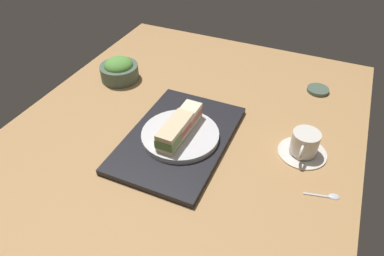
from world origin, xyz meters
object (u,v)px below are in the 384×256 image
object	(u,v)px
sandwich_far	(170,137)
small_sauce_dish	(318,90)
sandwich_middle	(180,125)
salad_bowl	(119,70)
sandwich_near	(189,115)
teaspoon	(330,196)
coffee_cup	(304,145)
sandwich_plate	(180,135)

from	to	relation	value
sandwich_far	small_sauce_dish	world-z (taller)	sandwich_far
sandwich_middle	small_sauce_dish	distance (cm)	53.02
salad_bowl	small_sauce_dish	bearing A→B (deg)	107.01
sandwich_near	teaspoon	size ratio (longest dim) A/B	0.92
sandwich_near	sandwich_far	bearing A→B (deg)	-2.09
coffee_cup	small_sauce_dish	xyz separation A→B (cm)	(-32.98, -0.78, -2.52)
sandwich_far	salad_bowl	bearing A→B (deg)	-129.09
sandwich_near	small_sauce_dish	size ratio (longest dim) A/B	1.10
sandwich_near	sandwich_far	world-z (taller)	sandwich_far
sandwich_near	sandwich_middle	distance (cm)	5.51
sandwich_far	teaspoon	bearing A→B (deg)	92.59
sandwich_plate	sandwich_far	size ratio (longest dim) A/B	2.62
sandwich_plate	salad_bowl	world-z (taller)	salad_bowl
sandwich_near	teaspoon	world-z (taller)	sandwich_near
small_sauce_dish	sandwich_near	bearing A→B (deg)	-40.69
salad_bowl	teaspoon	world-z (taller)	salad_bowl
coffee_cup	sandwich_middle	bearing A→B (deg)	-74.25
sandwich_plate	small_sauce_dish	size ratio (longest dim) A/B	3.00
sandwich_middle	coffee_cup	bearing A→B (deg)	105.75
sandwich_near	salad_bowl	size ratio (longest dim) A/B	0.60
sandwich_plate	sandwich_near	xyz separation A→B (cm)	(-5.50, 0.20, 3.22)
sandwich_plate	salad_bowl	size ratio (longest dim) A/B	1.64
sandwich_near	coffee_cup	size ratio (longest dim) A/B	0.60
sandwich_near	coffee_cup	world-z (taller)	sandwich_near
coffee_cup	small_sauce_dish	size ratio (longest dim) A/B	1.82
salad_bowl	teaspoon	xyz separation A→B (cm)	(25.64, 75.47, -3.31)
sandwich_middle	teaspoon	distance (cm)	41.93
salad_bowl	sandwich_far	bearing A→B (deg)	50.91
teaspoon	sandwich_far	bearing A→B (deg)	-87.41
sandwich_plate	salad_bowl	bearing A→B (deg)	-122.87
sandwich_middle	teaspoon	size ratio (longest dim) A/B	0.95
salad_bowl	teaspoon	size ratio (longest dim) A/B	1.52
sandwich_far	coffee_cup	size ratio (longest dim) A/B	0.63
sandwich_far	coffee_cup	bearing A→B (deg)	114.17
sandwich_plate	teaspoon	world-z (taller)	sandwich_plate
coffee_cup	teaspoon	world-z (taller)	coffee_cup
sandwich_plate	sandwich_middle	distance (cm)	3.44
sandwich_middle	salad_bowl	xyz separation A→B (cm)	(-22.02, -34.08, -2.38)
sandwich_near	sandwich_plate	bearing A→B (deg)	-2.09
small_sauce_dish	teaspoon	size ratio (longest dim) A/B	0.83
sandwich_near	teaspoon	bearing A→B (deg)	77.51
sandwich_middle	coffee_cup	xyz separation A→B (cm)	(-9.16, 32.48, -2.93)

